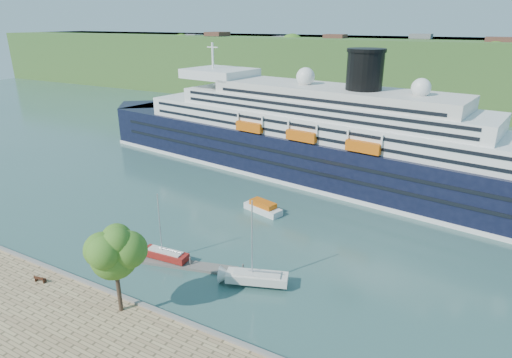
{
  "coord_description": "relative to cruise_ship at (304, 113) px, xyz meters",
  "views": [
    {
      "loc": [
        35.72,
        -28.28,
        30.18
      ],
      "look_at": [
        3.64,
        30.0,
        5.48
      ],
      "focal_mm": 30.0,
      "sensor_mm": 36.0,
      "label": 1
    }
  ],
  "objects": [
    {
      "name": "floating_pontoon",
      "position": [
        -0.08,
        -41.2,
        -12.69
      ],
      "size": [
        16.02,
        6.04,
        0.36
      ],
      "primitive_type": null,
      "rotation": [
        0.0,
        0.0,
        0.26
      ],
      "color": "slate",
      "rests_on": "ground"
    },
    {
      "name": "far_hillside",
      "position": [
        -3.26,
        94.31,
        -0.87
      ],
      "size": [
        400.0,
        50.0,
        24.0
      ],
      "primitive_type": "cube",
      "color": "#336327",
      "rests_on": "ground"
    },
    {
      "name": "tender_launch",
      "position": [
        1.97,
        -21.15,
        -11.91
      ],
      "size": [
        7.31,
        4.11,
        1.92
      ],
      "primitive_type": null,
      "rotation": [
        0.0,
        0.0,
        -0.27
      ],
      "color": "#CC580C",
      "rests_on": "ground"
    },
    {
      "name": "ground",
      "position": [
        -3.26,
        -50.69,
        -12.87
      ],
      "size": [
        400.0,
        400.0,
        0.0
      ],
      "primitive_type": "plane",
      "color": "#2E534F",
      "rests_on": "ground"
    },
    {
      "name": "promenade_tree",
      "position": [
        1.39,
        -52.55,
        -6.47
      ],
      "size": [
        6.53,
        6.53,
        10.81
      ],
      "primitive_type": null,
      "color": "#32661A",
      "rests_on": "promenade"
    },
    {
      "name": "park_bench",
      "position": [
        -10.93,
        -53.29,
        -11.4
      ],
      "size": [
        1.55,
        0.86,
        0.94
      ],
      "primitive_type": null,
      "rotation": [
        0.0,
        0.0,
        0.18
      ],
      "color": "#3F1F12",
      "rests_on": "promenade"
    },
    {
      "name": "sailboat_white_far",
      "position": [
        11.27,
        -40.24,
        -7.54
      ],
      "size": [
        8.54,
        4.96,
        10.66
      ],
      "primitive_type": null,
      "rotation": [
        0.0,
        0.0,
        0.35
      ],
      "color": "silver",
      "rests_on": "ground"
    },
    {
      "name": "quay_coping",
      "position": [
        -3.26,
        -50.89,
        -11.72
      ],
      "size": [
        220.0,
        0.5,
        0.3
      ],
      "primitive_type": "cube",
      "color": "slate",
      "rests_on": "promenade"
    },
    {
      "name": "cruise_ship",
      "position": [
        0.0,
        0.0,
        0.0
      ],
      "size": [
        115.85,
        32.31,
        25.74
      ],
      "primitive_type": null,
      "rotation": [
        0.0,
        0.0,
        -0.14
      ],
      "color": "black",
      "rests_on": "ground"
    },
    {
      "name": "sailboat_red",
      "position": [
        -2.14,
        -41.14,
        -8.28
      ],
      "size": [
        7.24,
        2.54,
        9.17
      ],
      "primitive_type": null,
      "rotation": [
        0.0,
        0.0,
        0.08
      ],
      "color": "maroon",
      "rests_on": "ground"
    }
  ]
}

